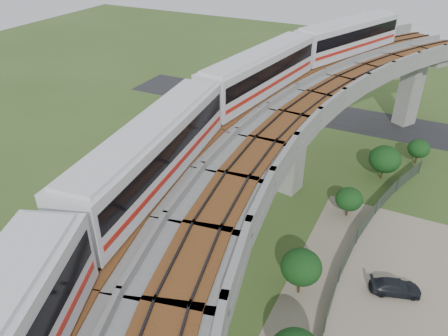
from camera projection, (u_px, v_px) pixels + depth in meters
The scene contains 11 objects.
ground at pixel (235, 248), 35.73m from camera, with size 160.00×160.00×0.00m, color #395321.
dirt_lot at pixel (414, 329), 28.81m from camera, with size 18.00×26.00×0.04m, color #80715D.
asphalt_road at pixel (330, 115), 58.81m from camera, with size 60.00×8.00×0.03m, color #232326.
viaduct at pixel (288, 163), 29.64m from camera, with size 19.58×73.98×11.40m.
metro_train at pixel (239, 113), 28.88m from camera, with size 10.98×61.34×3.64m.
fence at pixel (357, 280), 31.61m from camera, with size 3.87×38.73×1.50m.
tree_0 at pixel (419, 149), 46.77m from camera, with size 2.30×2.30×2.81m.
tree_1 at pixel (385, 159), 43.85m from camera, with size 3.17×3.17×3.64m.
tree_2 at pixel (349, 199), 38.62m from camera, with size 2.41×2.41×2.84m.
tree_3 at pixel (301, 267), 30.35m from camera, with size 2.90×2.90×3.71m.
car_dark at pixel (395, 287), 31.31m from camera, with size 1.47×3.60×1.05m, color black.
Camera 1 is at (11.36, -24.91, 23.90)m, focal length 35.00 mm.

